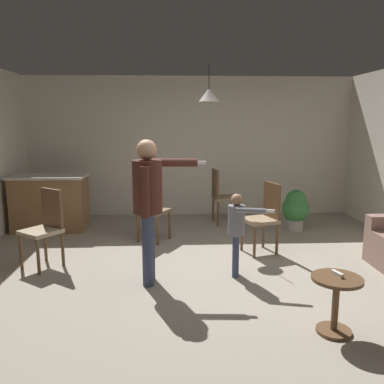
{
  "coord_description": "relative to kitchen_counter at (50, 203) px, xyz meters",
  "views": [
    {
      "loc": [
        -0.34,
        -4.61,
        1.86
      ],
      "look_at": [
        -0.11,
        0.14,
        1.0
      ],
      "focal_mm": 36.94,
      "sensor_mm": 36.0,
      "label": 1
    }
  ],
  "objects": [
    {
      "name": "potted_plant_corner",
      "position": [
        4.2,
        -0.23,
        -0.09
      ],
      "size": [
        0.46,
        0.46,
        0.71
      ],
      "color": "#B7B2AD",
      "rests_on": "ground"
    },
    {
      "name": "ceiling_light_pendant",
      "position": [
        2.67,
        -0.47,
        1.77
      ],
      "size": [
        0.32,
        0.32,
        0.55
      ],
      "color": "silver"
    },
    {
      "name": "ground",
      "position": [
        2.45,
        -2.12,
        -0.48
      ],
      "size": [
        7.68,
        7.68,
        0.0
      ],
      "primitive_type": "plane",
      "color": "#9E9384"
    },
    {
      "name": "person_adult",
      "position": [
        1.84,
        -2.36,
        0.55
      ],
      "size": [
        0.83,
        0.48,
        1.66
      ],
      "rotation": [
        0.0,
        0.0,
        -1.64
      ],
      "color": "#384260",
      "rests_on": "ground"
    },
    {
      "name": "dining_chair_near_wall",
      "position": [
        1.73,
        -0.68,
        0.07
      ],
      "size": [
        0.57,
        0.57,
        1.0
      ],
      "rotation": [
        0.0,
        0.0,
        4.21
      ],
      "color": "brown",
      "rests_on": "ground"
    },
    {
      "name": "dining_chair_centre_back",
      "position": [
        3.4,
        -1.35,
        0.07
      ],
      "size": [
        0.53,
        0.53,
        1.0
      ],
      "rotation": [
        0.0,
        0.0,
        1.9
      ],
      "color": "brown",
      "rests_on": "ground"
    },
    {
      "name": "dining_chair_spare",
      "position": [
        0.47,
        -1.76,
        0.07
      ],
      "size": [
        0.59,
        0.59,
        1.0
      ],
      "rotation": [
        0.0,
        0.0,
        2.5
      ],
      "color": "brown",
      "rests_on": "ground"
    },
    {
      "name": "kitchen_counter",
      "position": [
        0.0,
        0.0,
        0.0
      ],
      "size": [
        1.26,
        0.66,
        0.95
      ],
      "color": "olive",
      "rests_on": "ground"
    },
    {
      "name": "person_child",
      "position": [
        2.87,
        -2.21,
        0.15
      ],
      "size": [
        0.5,
        0.37,
        1.01
      ],
      "rotation": [
        0.0,
        0.0,
        -1.8
      ],
      "color": "#384260",
      "rests_on": "ground"
    },
    {
      "name": "dining_chair_by_counter",
      "position": [
        2.98,
        0.27,
        0.07
      ],
      "size": [
        0.47,
        0.47,
        1.0
      ],
      "rotation": [
        0.0,
        0.0,
        4.84
      ],
      "color": "brown",
      "rests_on": "ground"
    },
    {
      "name": "wall_back",
      "position": [
        2.45,
        1.08,
        0.87
      ],
      "size": [
        6.4,
        0.1,
        2.7
      ],
      "primitive_type": "cube",
      "color": "silver",
      "rests_on": "ground"
    },
    {
      "name": "side_table_by_couch",
      "position": [
        3.53,
        -3.55,
        -0.15
      ],
      "size": [
        0.44,
        0.44,
        0.52
      ],
      "color": "brown",
      "rests_on": "ground"
    },
    {
      "name": "spare_remote_on_table",
      "position": [
        3.54,
        -3.52,
        0.06
      ],
      "size": [
        0.08,
        0.13,
        0.04
      ],
      "primitive_type": "cube",
      "rotation": [
        0.0,
        0.0,
        0.32
      ],
      "color": "white",
      "rests_on": "side_table_by_couch"
    }
  ]
}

